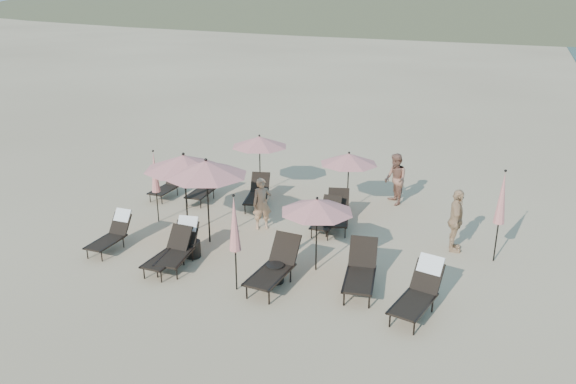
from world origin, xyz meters
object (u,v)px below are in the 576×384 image
at_px(side_table_1, 275,273).
at_px(umbrella_open_2, 317,206).
at_px(umbrella_closed_1, 502,198).
at_px(lounger_3, 275,266).
at_px(lounger_4, 361,270).
at_px(beachgoer_b, 395,179).
at_px(beachgoer_a, 262,204).
at_px(lounger_6, 167,186).
at_px(umbrella_open_3, 259,142).
at_px(lounger_7, 203,188).
at_px(lounger_9, 337,212).
at_px(umbrella_open_4, 349,159).
at_px(lounger_5, 419,290).
at_px(lounger_1, 180,245).
at_px(lounger_10, 327,217).
at_px(umbrella_closed_2, 155,172).
at_px(lounger_0, 112,233).
at_px(umbrella_open_1, 206,168).
at_px(beachgoer_c, 456,221).
at_px(side_table_0, 193,249).
at_px(lounger_8, 257,193).
at_px(lounger_2, 169,252).
at_px(umbrella_closed_0, 234,224).
at_px(umbrella_open_0, 184,162).

bearing_deg(side_table_1, umbrella_open_2, 53.48).
bearing_deg(umbrella_open_2, umbrella_closed_1, 28.73).
bearing_deg(lounger_3, lounger_4, 19.94).
bearing_deg(beachgoer_b, beachgoer_a, -74.10).
bearing_deg(lounger_6, umbrella_open_3, 29.98).
bearing_deg(beachgoer_b, lounger_7, -102.88).
xyz_separation_m(lounger_9, umbrella_open_4, (-0.10, 1.37, 1.30)).
relative_size(lounger_5, lounger_9, 1.02).
bearing_deg(lounger_6, lounger_4, -24.62).
height_order(lounger_1, umbrella_open_4, umbrella_open_4).
xyz_separation_m(lounger_10, umbrella_closed_2, (-5.04, -1.35, 1.18)).
height_order(lounger_1, beachgoer_a, beachgoer_a).
relative_size(lounger_0, beachgoer_a, 0.99).
distance_m(umbrella_open_1, beachgoer_c, 6.93).
xyz_separation_m(umbrella_closed_2, beachgoer_a, (3.20, 0.75, -0.81)).
xyz_separation_m(lounger_3, umbrella_closed_2, (-4.95, 2.29, 1.10)).
distance_m(lounger_7, umbrella_open_4, 5.09).
bearing_deg(side_table_0, umbrella_open_3, 95.44).
distance_m(lounger_0, lounger_9, 6.52).
xyz_separation_m(lounger_8, beachgoer_a, (0.94, -1.65, 0.33)).
xyz_separation_m(lounger_2, umbrella_closed_0, (2.11, -0.35, 1.25)).
relative_size(lounger_9, umbrella_open_3, 0.87).
height_order(lounger_3, lounger_6, lounger_3).
distance_m(lounger_4, beachgoer_a, 4.45).
bearing_deg(lounger_2, side_table_0, 74.55).
relative_size(umbrella_open_0, umbrella_open_1, 1.00).
bearing_deg(lounger_7, lounger_0, -99.09).
bearing_deg(umbrella_open_0, lounger_10, 25.57).
height_order(lounger_2, lounger_8, lounger_8).
height_order(lounger_3, umbrella_open_2, umbrella_open_2).
height_order(umbrella_open_3, side_table_1, umbrella_open_3).
xyz_separation_m(lounger_9, umbrella_open_3, (-3.45, 1.88, 1.41)).
bearing_deg(lounger_4, lounger_5, -29.11).
height_order(lounger_7, lounger_10, lounger_7).
xyz_separation_m(lounger_1, umbrella_closed_0, (2.00, -0.69, 1.18)).
distance_m(lounger_8, side_table_1, 5.26).
height_order(lounger_0, beachgoer_c, beachgoer_c).
bearing_deg(lounger_7, umbrella_open_3, 39.32).
bearing_deg(lounger_5, lounger_1, -169.00).
bearing_deg(beachgoer_a, lounger_8, 84.10).
bearing_deg(beachgoer_b, lounger_4, -27.53).
xyz_separation_m(lounger_0, umbrella_closed_1, (9.82, 3.22, 1.31)).
xyz_separation_m(lounger_8, umbrella_closed_1, (7.53, -1.29, 1.32)).
distance_m(lounger_2, umbrella_open_1, 2.51).
height_order(lounger_8, lounger_9, lounger_9).
height_order(lounger_6, umbrella_open_3, umbrella_open_3).
xyz_separation_m(lounger_5, umbrella_open_2, (-2.78, 1.01, 1.23)).
height_order(lounger_9, umbrella_closed_0, umbrella_closed_0).
height_order(umbrella_open_3, umbrella_closed_2, umbrella_closed_2).
relative_size(lounger_3, beachgoer_c, 1.07).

